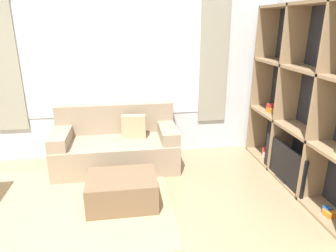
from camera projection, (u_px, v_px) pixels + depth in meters
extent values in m
cube|color=silver|center=(114.00, 69.00, 4.44)|extent=(6.09, 0.07, 2.70)
cube|color=silver|center=(113.00, 63.00, 4.37)|extent=(2.69, 0.01, 1.60)
cube|color=#9E9984|center=(3.00, 65.00, 4.14)|extent=(0.44, 0.03, 1.90)
cube|color=#9E9984|center=(214.00, 61.00, 4.57)|extent=(0.44, 0.03, 1.90)
cube|color=silver|center=(326.00, 82.00, 3.50)|extent=(0.07, 3.88, 2.70)
cube|color=tan|center=(49.00, 206.00, 3.45)|extent=(2.80, 1.86, 0.01)
cube|color=#232328|center=(317.00, 100.00, 3.62)|extent=(0.02, 2.28, 2.23)
cube|color=#997A56|center=(325.00, 109.00, 3.24)|extent=(0.34, 0.04, 2.23)
cube|color=#997A56|center=(288.00, 94.00, 3.95)|extent=(0.34, 0.04, 2.23)
cube|color=#997A56|center=(262.00, 83.00, 4.66)|extent=(0.34, 0.04, 2.23)
cube|color=#997A56|center=(292.00, 182.00, 3.95)|extent=(0.34, 2.28, 0.04)
cube|color=#997A56|center=(300.00, 130.00, 3.71)|extent=(0.34, 2.28, 0.04)
cube|color=#997A56|center=(309.00, 70.00, 3.47)|extent=(0.34, 2.28, 0.04)
cube|color=#997A56|center=(320.00, 2.00, 3.23)|extent=(0.34, 2.28, 0.04)
cube|color=black|center=(284.00, 163.00, 3.89)|extent=(0.04, 0.96, 0.49)
cube|color=black|center=(283.00, 178.00, 3.97)|extent=(0.10, 0.24, 0.03)
cube|color=orange|center=(330.00, 213.00, 3.21)|extent=(0.11, 0.11, 0.06)
cube|color=orange|center=(272.00, 110.00, 4.38)|extent=(0.12, 0.12, 0.06)
cube|color=white|center=(266.00, 155.00, 4.62)|extent=(0.08, 0.08, 0.08)
cube|color=#2856A8|center=(327.00, 210.00, 3.25)|extent=(0.08, 0.08, 0.08)
cube|color=red|center=(271.00, 108.00, 4.40)|extent=(0.10, 0.10, 0.12)
cube|color=red|center=(265.00, 152.00, 4.64)|extent=(0.07, 0.07, 0.15)
cube|color=gray|center=(117.00, 154.00, 4.33)|extent=(1.73, 0.84, 0.43)
cube|color=gray|center=(115.00, 118.00, 4.50)|extent=(1.73, 0.18, 0.44)
cube|color=gray|center=(61.00, 137.00, 4.13)|extent=(0.24, 0.78, 0.17)
cube|color=gray|center=(168.00, 131.00, 4.34)|extent=(0.24, 0.78, 0.17)
cube|color=tan|center=(134.00, 127.00, 4.29)|extent=(0.35, 0.15, 0.34)
cube|color=brown|center=(122.00, 191.00, 3.43)|extent=(0.78, 0.58, 0.36)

